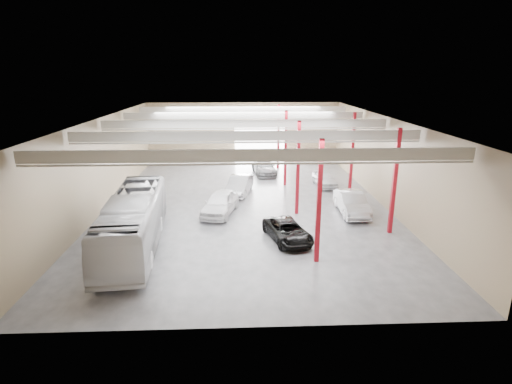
{
  "coord_description": "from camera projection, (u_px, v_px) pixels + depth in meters",
  "views": [
    {
      "loc": [
        -0.5,
        -30.43,
        10.3
      ],
      "look_at": [
        0.65,
        -3.53,
        2.2
      ],
      "focal_mm": 28.0,
      "sensor_mm": 36.0,
      "label": 1
    }
  ],
  "objects": [
    {
      "name": "car_row_a",
      "position": [
        220.0,
        203.0,
        30.03
      ],
      "size": [
        3.14,
        5.36,
        1.71
      ],
      "primitive_type": "imported",
      "rotation": [
        0.0,
        0.0,
        -0.24
      ],
      "color": "white",
      "rests_on": "ground"
    },
    {
      "name": "depot_shell",
      "position": [
        247.0,
        143.0,
        31.14
      ],
      "size": [
        22.12,
        32.12,
        7.06
      ],
      "color": "#48484D",
      "rests_on": "ground"
    },
    {
      "name": "coach_bus",
      "position": [
        134.0,
        221.0,
        24.14
      ],
      "size": [
        3.77,
        12.04,
        3.3
      ],
      "primitive_type": "imported",
      "rotation": [
        0.0,
        0.0,
        0.09
      ],
      "color": "silver",
      "rests_on": "ground"
    },
    {
      "name": "car_row_b",
      "position": [
        239.0,
        185.0,
        35.09
      ],
      "size": [
        2.65,
        5.04,
        1.58
      ],
      "primitive_type": "imported",
      "rotation": [
        0.0,
        0.0,
        -0.21
      ],
      "color": "silver",
      "rests_on": "ground"
    },
    {
      "name": "car_row_c",
      "position": [
        264.0,
        167.0,
        41.9
      ],
      "size": [
        2.68,
        5.39,
        1.5
      ],
      "primitive_type": "imported",
      "rotation": [
        0.0,
        0.0,
        0.11
      ],
      "color": "slate",
      "rests_on": "ground"
    },
    {
      "name": "car_right_near",
      "position": [
        352.0,
        203.0,
        30.1
      ],
      "size": [
        1.89,
        5.18,
        1.7
      ],
      "primitive_type": "imported",
      "rotation": [
        0.0,
        0.0,
        -0.02
      ],
      "color": "#B4B5BA",
      "rests_on": "ground"
    },
    {
      "name": "car_right_far",
      "position": [
        325.0,
        179.0,
        37.48
      ],
      "size": [
        1.99,
        4.31,
        1.43
      ],
      "primitive_type": "imported",
      "rotation": [
        0.0,
        0.0,
        0.07
      ],
      "color": "silver",
      "rests_on": "ground"
    },
    {
      "name": "black_sedan",
      "position": [
        287.0,
        231.0,
        25.3
      ],
      "size": [
        3.24,
        4.99,
        1.28
      ],
      "primitive_type": "imported",
      "rotation": [
        0.0,
        0.0,
        0.26
      ],
      "color": "black",
      "rests_on": "ground"
    }
  ]
}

